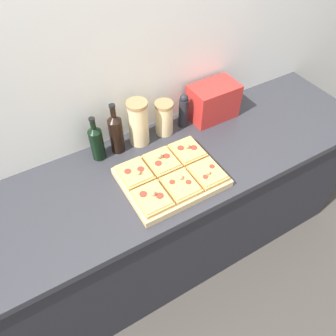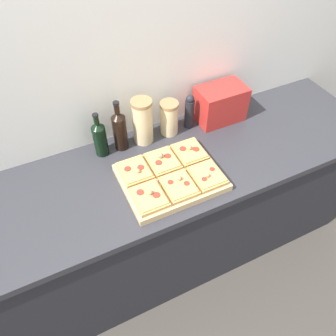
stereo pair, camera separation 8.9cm
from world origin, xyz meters
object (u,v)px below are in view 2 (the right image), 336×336
cutting_board (171,177)px  grain_jar_tall (143,121)px  pepper_mill (189,111)px  toaster_oven (220,104)px  wine_bottle (120,130)px  grain_jar_short (169,118)px  olive_oil_bottle (100,138)px

cutting_board → grain_jar_tall: bearing=91.0°
cutting_board → pepper_mill: bearing=50.0°
toaster_oven → grain_jar_tall: bearing=178.2°
wine_bottle → grain_jar_short: (0.28, 0.00, -0.02)m
grain_jar_tall → toaster_oven: 0.47m
toaster_oven → grain_jar_short: bearing=177.3°
grain_jar_short → pepper_mill: size_ratio=0.95×
wine_bottle → grain_jar_tall: bearing=-0.0°
wine_bottle → olive_oil_bottle: bearing=-180.0°
cutting_board → toaster_oven: size_ratio=1.60×
grain_jar_tall → pepper_mill: 0.28m
grain_jar_tall → pepper_mill: bearing=-0.0°
pepper_mill → toaster_oven: (0.19, -0.02, 0.00)m
wine_bottle → pepper_mill: size_ratio=1.40×
olive_oil_bottle → grain_jar_short: size_ratio=1.29×
cutting_board → pepper_mill: size_ratio=2.26×
olive_oil_bottle → pepper_mill: (0.51, 0.00, -0.00)m
olive_oil_bottle → grain_jar_tall: (0.24, 0.00, 0.03)m
toaster_oven → cutting_board: bearing=-146.3°
grain_jar_short → pepper_mill: (0.12, -0.00, 0.00)m
pepper_mill → toaster_oven: pepper_mill is taller
olive_oil_bottle → grain_jar_short: 0.39m
olive_oil_bottle → grain_jar_tall: 0.24m
cutting_board → olive_oil_bottle: olive_oil_bottle is taller
wine_bottle → grain_jar_short: bearing=0.0°
wine_bottle → toaster_oven: size_ratio=0.99×
olive_oil_bottle → wine_bottle: wine_bottle is taller
cutting_board → pepper_mill: (0.27, 0.33, 0.08)m
cutting_board → pepper_mill: pepper_mill is taller
wine_bottle → toaster_oven: 0.60m
cutting_board → grain_jar_short: bearing=65.5°
olive_oil_bottle → grain_jar_tall: grain_jar_tall is taller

